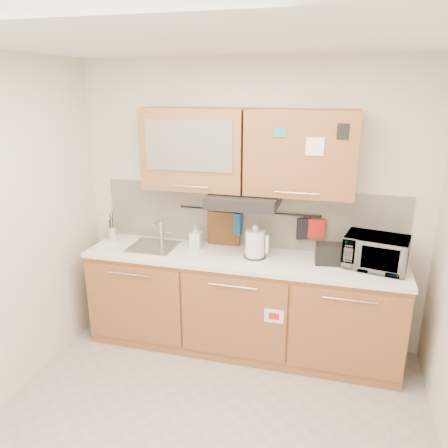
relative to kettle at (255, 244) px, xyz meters
The scene contains 19 objects.
floor 1.59m from the kettle, 95.60° to the right, with size 3.20×3.20×0.00m, color #9E9993.
ceiling 1.97m from the kettle, 95.60° to the right, with size 3.20×3.20×0.00m, color white.
wall_back 0.41m from the kettle, 111.64° to the left, with size 3.20×3.20×0.00m, color silver.
base_cabinet 0.65m from the kettle, behind, with size 2.80×0.64×0.88m.
countertop 0.18m from the kettle, behind, with size 2.82×0.62×0.04m, color white.
backsplash 0.35m from the kettle, 112.46° to the left, with size 2.80×0.02×0.56m, color silver.
upper_cabinets 0.81m from the kettle, 135.61° to the left, with size 1.82×0.37×0.70m.
range_hood 0.40m from the kettle, 158.20° to the left, with size 0.60×0.46×0.10m, color black.
sink 0.97m from the kettle, behind, with size 0.42×0.40×0.26m.
utensil_rail 0.35m from the kettle, 115.50° to the left, with size 0.02×0.02×1.30m, color black.
utensil_crock 1.42m from the kettle, behind, with size 0.13×0.13×0.29m.
kettle is the anchor object (origin of this frame).
toaster 0.64m from the kettle, ahead, with size 0.25×0.17×0.18m.
microwave 1.00m from the kettle, ahead, with size 0.49×0.33×0.27m, color #999999.
soap_bottle 0.58m from the kettle, behind, with size 0.10×0.10×0.22m, color #999999.
cutting_board 0.42m from the kettle, 146.39° to the left, with size 0.31×0.02×0.38m, color brown.
oven_mitt 0.34m from the kettle, 135.44° to the left, with size 0.12×0.03×0.21m, color navy.
dark_pouch 0.47m from the kettle, 30.55° to the left, with size 0.12×0.04×0.19m, color black.
pot_holder 0.56m from the kettle, 24.81° to the left, with size 0.15×0.02×0.18m, color #AE1B17.
Camera 1 is at (0.78, -2.31, 2.36)m, focal length 35.00 mm.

